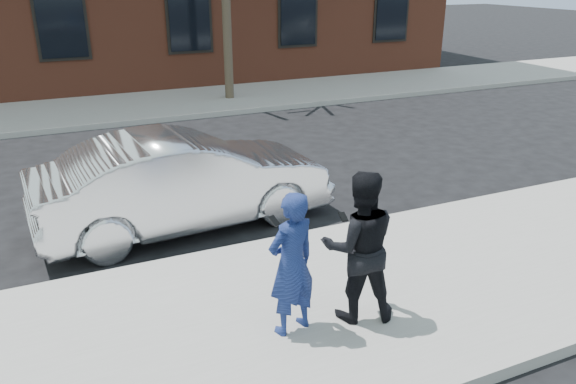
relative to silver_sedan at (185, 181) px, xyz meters
name	(u,v)px	position (x,y,z in m)	size (l,w,h in m)	color
ground	(160,342)	(-1.05, -2.84, -0.75)	(100.00, 100.00, 0.00)	black
near_sidewalk	(165,349)	(-1.05, -3.09, -0.67)	(50.00, 3.50, 0.15)	gray
near_curb	(135,271)	(-1.05, -1.29, -0.67)	(50.00, 0.10, 0.15)	#999691
far_sidewalk	(73,112)	(-1.05, 8.41, -0.67)	(50.00, 3.50, 0.15)	gray
far_curb	(79,128)	(-1.05, 6.61, -0.67)	(50.00, 0.10, 0.15)	#999691
silver_sedan	(185,181)	(0.00, 0.00, 0.00)	(1.58, 4.52, 1.49)	silver
man_hoodie	(292,264)	(0.27, -3.40, 0.20)	(0.66, 0.53, 1.59)	navy
man_peacoat	(359,247)	(1.04, -3.45, 0.26)	(1.00, 0.88, 1.72)	black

